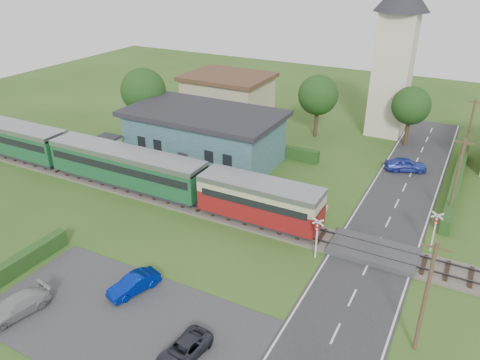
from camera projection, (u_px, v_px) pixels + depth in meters
The scene contains 29 objects.
ground at pixel (239, 232), 36.70m from camera, with size 120.00×120.00×0.00m, color #2D4C19.
railway_track at pixel (251, 219), 38.24m from camera, with size 76.00×3.20×0.49m.
road at pixel (366, 268), 32.48m from camera, with size 6.00×70.00×0.05m, color #28282B.
car_park at pixel (122, 321), 27.79m from camera, with size 17.00×9.00×0.08m, color #333335.
crossing_deck at pixel (374, 251), 33.97m from camera, with size 6.20×3.40×0.45m, color #333335.
platform at pixel (173, 178), 44.94m from camera, with size 30.00×3.00×0.45m, color gray.
equipment_hut at pixel (108, 149), 47.63m from camera, with size 2.30×2.30×2.55m.
station_building at pixel (204, 135), 48.45m from camera, with size 16.00×9.00×5.30m.
train at pixel (100, 160), 44.06m from camera, with size 43.20×2.90×3.40m.
church_tower at pixel (396, 47), 52.31m from camera, with size 6.00×6.00×17.60m.
house_west at pixel (228, 95), 61.62m from camera, with size 10.80×8.80×5.50m.
hedge_carpark at pixel (12, 268), 31.55m from camera, with size 0.80×9.00×1.20m, color #193814.
hedge_roadside at pixel (456, 183), 43.15m from camera, with size 0.80×18.00×1.20m, color #193814.
hedge_station at pixel (226, 140), 52.92m from camera, with size 22.00×0.80×1.30m, color #193814.
tree_a at pixel (143, 91), 53.86m from camera, with size 5.20×5.20×8.00m.
tree_b at pixel (318, 95), 53.58m from camera, with size 4.60×4.60×7.34m.
tree_c at pixel (411, 106), 51.11m from camera, with size 4.20×4.20×6.78m.
utility_pole_b at pixel (425, 297), 24.36m from camera, with size 1.40×0.22×7.00m.
utility_pole_c at pixel (456, 179), 37.06m from camera, with size 1.40×0.22×7.00m.
utility_pole_d at pixel (469, 132), 46.57m from camera, with size 1.40×0.22×7.00m.
crossing_signal_near at pixel (317, 232), 32.74m from camera, with size 0.84×0.28×3.28m.
crossing_signal_far at pixel (435, 226), 33.51m from camera, with size 0.84×0.28×3.28m.
streetlamp_west at pixel (162, 96), 60.49m from camera, with size 0.30×0.30×5.15m.
car_on_road at pixel (406, 165), 46.59m from camera, with size 1.61×3.99×1.36m, color #2738A9.
car_park_blue at pixel (134, 284), 29.98m from camera, with size 1.22×3.48×1.15m, color #001680.
car_park_silver at pixel (16, 306), 28.06m from camera, with size 1.67×4.10×1.19m, color #A0A0A0.
car_park_dark at pixel (184, 350), 25.10m from camera, with size 1.64×3.55×0.99m, color #272932.
pedestrian_near at pixel (232, 183), 41.36m from camera, with size 0.70×0.46×1.93m, color gray.
pedestrian_far at pixel (120, 158), 46.40m from camera, with size 0.88×0.69×1.81m, color gray.
Camera 1 is at (14.65, -27.49, 19.83)m, focal length 35.00 mm.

